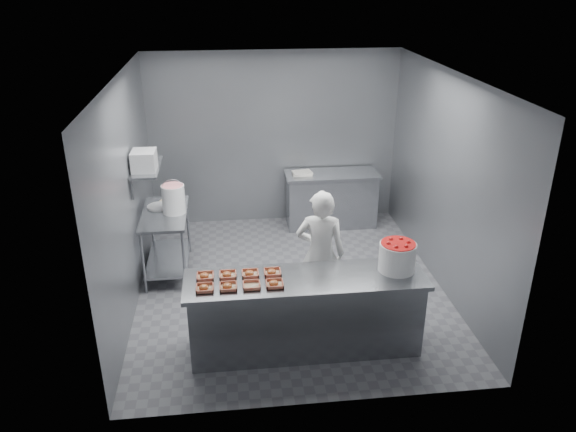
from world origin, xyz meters
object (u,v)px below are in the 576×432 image
Objects in this scene: prep_table at (166,233)px; back_counter at (331,199)px; tray_1 at (228,286)px; tray_3 at (274,284)px; tray_0 at (205,288)px; tray_4 at (205,276)px; strawberry_tub at (397,256)px; tray_7 at (272,272)px; tray_2 at (252,285)px; tray_5 at (228,275)px; worker at (320,254)px; tray_6 at (250,273)px; service_counter at (305,313)px; glaze_bucket at (173,198)px; appliance at (144,160)px.

prep_table and back_counter have the same top height.
tray_3 is (0.48, 0.00, 0.00)m from tray_1.
prep_table is 6.40× the size of tray_0.
strawberry_tub is at bearing -1.79° from tray_4.
tray_3 is at bearing -90.00° from tray_7.
tray_1 is 1.00× the size of tray_4.
tray_1 and tray_3 have the same top height.
strawberry_tub is at bearing 7.43° from tray_3.
tray_3 reaches higher than tray_2.
tray_5 is 1.26m from worker.
tray_4 is 0.72m from tray_7.
tray_7 is (0.72, 0.24, 0.00)m from tray_0.
tray_0 is 1.00× the size of tray_6.
strawberry_tub is at bearing 3.18° from service_counter.
tray_3 is at bearing 65.73° from worker.
worker is 2.20m from glaze_bucket.
tray_1 is (-0.83, -0.12, 0.47)m from service_counter.
appliance is at bearing 127.43° from tray_3.
tray_3 is at bearing -0.00° from tray_2.
worker reaches higher than back_counter.
tray_2 reaches higher than service_counter.
glaze_bucket reaches higher than strawberry_tub.
service_counter is 1.17m from tray_4.
back_counter is 3.77× the size of strawberry_tub.
prep_table is 3.53× the size of appliance.
appliance reaches higher than tray_7.
tray_5 is (-0.24, 0.24, 0.00)m from tray_2.
glaze_bucket is at bearing 103.64° from tray_4.
tray_5 and tray_7 have the same top height.
tray_0 is 0.76m from tray_7.
strawberry_tub reaches higher than service_counter.
tray_1 is at bearing -174.50° from strawberry_tub.
back_counter is 8.01× the size of tray_1.
service_counter is 13.88× the size of tray_4.
tray_3 is 1.00× the size of tray_6.
tray_5 reaches higher than prep_table.
worker is (0.28, 0.71, 0.35)m from service_counter.
appliance is (-1.47, 1.92, 0.77)m from tray_3.
tray_3 and tray_4 have the same top height.
glaze_bucket reaches higher than back_counter.
worker reaches higher than tray_3.
strawberry_tub reaches higher than prep_table.
tray_4 is at bearing 180.00° from tray_7.
tray_1 is 1.00× the size of tray_6.
tray_5 is (0.24, 0.24, 0.00)m from tray_0.
prep_table is at bearing 105.69° from tray_0.
tray_5 and tray_6 have the same top height.
prep_table is at bearing 125.43° from tray_7.
tray_6 is at bearing 177.68° from strawberry_tub.
tray_5 is 2.10m from appliance.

